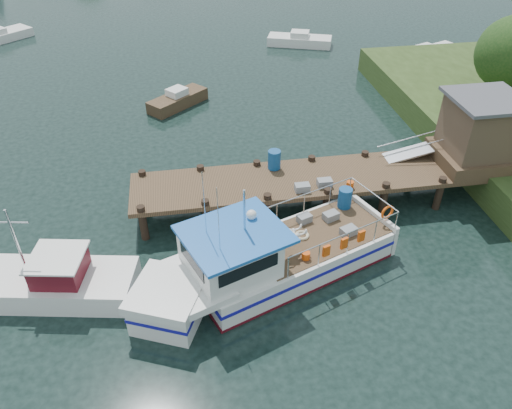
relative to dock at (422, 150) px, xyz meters
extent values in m
plane|color=black|center=(-6.51, -0.01, -2.24)|extent=(160.00, 160.00, 0.00)
cylinder|color=#332114|center=(7.49, 5.99, -0.72)|extent=(0.50, 0.50, 3.05)
cube|color=#4A3623|center=(-4.51, -0.01, -0.94)|extent=(16.00, 3.00, 0.20)
cylinder|color=black|center=(-12.01, -1.31, -1.59)|extent=(0.32, 0.32, 1.90)
cylinder|color=black|center=(-12.01, 1.29, -1.59)|extent=(0.32, 0.32, 1.90)
cylinder|color=black|center=(-9.51, -1.31, -1.59)|extent=(0.32, 0.32, 1.90)
cylinder|color=black|center=(-9.51, 1.29, -1.59)|extent=(0.32, 0.32, 1.90)
cylinder|color=black|center=(-7.01, -1.31, -1.59)|extent=(0.32, 0.32, 1.90)
cylinder|color=black|center=(-7.01, 1.29, -1.59)|extent=(0.32, 0.32, 1.90)
cylinder|color=black|center=(-4.51, -1.31, -1.59)|extent=(0.32, 0.32, 1.90)
cylinder|color=black|center=(-4.51, 1.29, -1.59)|extent=(0.32, 0.32, 1.90)
cylinder|color=black|center=(-2.01, -1.31, -1.59)|extent=(0.32, 0.32, 1.90)
cylinder|color=black|center=(-2.01, 1.29, -1.59)|extent=(0.32, 0.32, 1.90)
cylinder|color=black|center=(0.49, -1.31, -1.59)|extent=(0.32, 0.32, 1.90)
cylinder|color=black|center=(0.49, 1.29, -1.59)|extent=(0.32, 0.32, 1.90)
cylinder|color=black|center=(2.99, -1.31, -1.59)|extent=(0.32, 0.32, 1.90)
cylinder|color=black|center=(2.99, 1.29, -1.59)|extent=(0.32, 0.32, 1.90)
cube|color=#4A3623|center=(2.49, -0.01, -0.54)|extent=(3.20, 3.00, 0.60)
cube|color=#4C3A2A|center=(2.49, -0.01, 0.86)|extent=(2.60, 2.60, 2.40)
cube|color=#47474C|center=(2.49, -0.01, 2.16)|extent=(3.00, 3.00, 0.15)
cube|color=#A5A8AD|center=(0.19, 0.89, -0.59)|extent=(3.34, 0.90, 0.79)
cylinder|color=silver|center=(0.19, 0.49, -0.09)|extent=(3.34, 0.05, 0.76)
cylinder|color=silver|center=(0.19, 1.29, -0.09)|extent=(3.34, 0.05, 0.76)
cube|color=slate|center=(-5.51, -1.01, -0.68)|extent=(0.60, 0.40, 0.30)
cube|color=slate|center=(-4.51, -0.81, -0.68)|extent=(0.60, 0.40, 0.30)
cylinder|color=#D6490C|center=(-3.51, -1.11, -0.69)|extent=(0.30, 0.30, 0.28)
cylinder|color=navy|center=(-6.31, 0.89, -0.40)|extent=(0.56, 0.56, 0.85)
cube|color=silver|center=(-6.60, -3.94, -1.68)|extent=(7.85, 5.36, 1.12)
cube|color=silver|center=(-11.12, -5.71, -1.68)|extent=(2.72, 2.72, 1.12)
cube|color=silver|center=(-11.12, -5.71, -0.98)|extent=(2.94, 3.01, 0.34)
cube|color=silver|center=(-10.22, -5.36, -1.01)|extent=(2.82, 3.29, 0.29)
cube|color=#161292|center=(-6.60, -3.94, -1.54)|extent=(7.95, 5.43, 0.14)
cube|color=#161292|center=(-11.12, -5.71, -1.54)|extent=(2.77, 2.77, 0.14)
cube|color=#500B14|center=(-6.60, -3.94, -2.19)|extent=(7.95, 5.42, 0.14)
cube|color=#4A3623|center=(-5.51, -3.52, -1.11)|extent=(5.84, 4.35, 0.04)
cube|color=silver|center=(-3.06, -2.57, -1.59)|extent=(1.24, 2.79, 1.31)
cube|color=silver|center=(-8.95, -4.86, -0.39)|extent=(3.45, 3.34, 1.46)
cube|color=black|center=(-8.49, -6.05, -0.10)|extent=(2.01, 0.81, 0.49)
cube|color=black|center=(-9.41, -3.68, -0.10)|extent=(2.01, 0.81, 0.49)
cube|color=black|center=(-10.23, -5.36, -0.10)|extent=(0.67, 1.64, 0.49)
cube|color=#1C5BB1|center=(-8.77, -4.79, 0.38)|extent=(4.10, 3.83, 0.12)
cylinder|color=silver|center=(-8.41, -4.65, 1.21)|extent=(0.10, 0.10, 1.55)
cylinder|color=silver|center=(-9.32, -5.53, 1.60)|extent=(0.03, 0.03, 2.33)
cylinder|color=silver|center=(-9.67, -4.62, 1.60)|extent=(0.03, 0.03, 2.33)
sphere|color=silver|center=(-8.09, -4.11, 0.58)|extent=(0.45, 0.45, 0.35)
cylinder|color=silver|center=(-4.89, -4.72, -0.20)|extent=(4.54, 1.80, 0.04)
cylinder|color=silver|center=(-5.86, -2.22, -0.20)|extent=(4.54, 1.80, 0.04)
cylinder|color=silver|center=(-3.08, -2.58, -0.20)|extent=(1.01, 2.51, 0.04)
cylinder|color=silver|center=(-7.10, -5.58, -0.66)|extent=(0.06, 0.06, 0.92)
cylinder|color=silver|center=(-8.08, -3.08, -0.66)|extent=(0.06, 0.06, 0.92)
cylinder|color=silver|center=(-5.93, -5.12, -0.66)|extent=(0.06, 0.06, 0.92)
cylinder|color=silver|center=(-6.90, -2.62, -0.66)|extent=(0.06, 0.06, 0.92)
cylinder|color=silver|center=(-4.75, -4.67, -0.66)|extent=(0.06, 0.06, 0.92)
cylinder|color=silver|center=(-5.72, -2.17, -0.66)|extent=(0.06, 0.06, 0.92)
cylinder|color=silver|center=(-3.57, -4.21, -0.66)|extent=(0.06, 0.06, 0.92)
cylinder|color=silver|center=(-4.55, -1.71, -0.66)|extent=(0.06, 0.06, 0.92)
cylinder|color=silver|center=(-2.62, -3.84, -0.66)|extent=(0.06, 0.06, 0.92)
cylinder|color=silver|center=(-3.60, -1.34, -0.66)|extent=(0.06, 0.06, 0.92)
cube|color=slate|center=(-4.39, -3.71, -0.95)|extent=(0.68, 0.57, 0.31)
cube|color=slate|center=(-4.78, -2.72, -0.95)|extent=(0.68, 0.57, 0.31)
cube|color=slate|center=(-5.83, -2.71, -0.95)|extent=(0.63, 0.54, 0.31)
cylinder|color=navy|center=(-4.02, -2.00, -0.69)|extent=(0.70, 0.70, 0.86)
cylinder|color=#D6490C|center=(-6.28, -4.76, -0.97)|extent=(0.38, 0.38, 0.29)
torus|color=#BFB28C|center=(-6.12, -3.55, -1.06)|extent=(0.70, 0.70, 0.12)
torus|color=#D6490C|center=(-2.76, -3.29, -0.59)|extent=(0.60, 0.31, 0.60)
cube|color=#D6490C|center=(-5.65, -5.04, -0.59)|extent=(0.29, 0.19, 0.44)
cube|color=#D6490C|center=(-4.92, -4.75, -0.59)|extent=(0.29, 0.19, 0.44)
cube|color=#D6490C|center=(-4.20, -4.47, -0.59)|extent=(0.29, 0.19, 0.44)
imported|color=silver|center=(-7.03, -4.43, -0.27)|extent=(0.61, 0.73, 1.71)
cube|color=silver|center=(-15.15, -3.88, -1.80)|extent=(6.09, 3.19, 0.89)
cube|color=#540E17|center=(-14.71, -3.97, -0.95)|extent=(1.88, 1.88, 0.85)
cube|color=silver|center=(-14.71, -3.97, -0.50)|extent=(2.08, 2.08, 0.07)
cylinder|color=silver|center=(-15.85, -3.75, 0.07)|extent=(0.10, 0.10, 2.76)
cylinder|color=silver|center=(-15.85, -3.75, 0.96)|extent=(1.23, 0.29, 0.05)
cube|color=#4A3623|center=(-10.23, 11.02, -1.88)|extent=(3.78, 3.53, 0.71)
cube|color=silver|center=(-10.23, 11.02, -1.35)|extent=(1.43, 1.41, 0.46)
cube|color=silver|center=(-0.39, 20.70, -1.90)|extent=(5.18, 3.21, 0.69)
cube|color=silver|center=(-0.39, 20.70, -1.38)|extent=(1.69, 1.57, 0.44)
cube|color=silver|center=(7.65, 15.50, -1.89)|extent=(7.35, 4.94, 0.70)
cube|color=silver|center=(7.65, 15.50, -1.36)|extent=(2.46, 2.31, 0.45)
camera|label=1|loc=(-10.12, -17.33, 10.77)|focal=35.00mm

